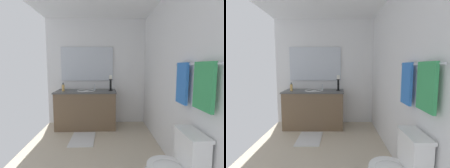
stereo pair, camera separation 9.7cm
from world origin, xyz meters
The scene contains 12 objects.
floor centered at (0.00, 0.00, -0.01)m, with size 3.06×2.32×0.02m, color beige.
wall_back centered at (0.00, 1.16, 1.23)m, with size 3.06×0.04×2.45m, color white.
wall_left centered at (-1.53, 0.00, 1.23)m, with size 0.04×2.32×2.45m, color white.
vanity_cabinet centered at (-1.21, -0.22, 0.41)m, with size 0.58×1.32×0.83m.
sink_basin centered at (-1.21, -0.22, 0.79)m, with size 0.40×0.40×0.24m.
mirror centered at (-1.49, -0.22, 1.42)m, with size 0.02×1.20×0.78m, color silver.
candle_holder_tall centered at (-1.20, 0.32, 1.01)m, with size 0.09×0.09×0.34m.
soap_bottle centered at (-1.16, -0.71, 0.90)m, with size 0.06×0.06×0.18m.
towel_bar centered at (0.74, 1.10, 1.38)m, with size 0.02×0.02×0.80m, color silver.
towel_near_vanity centered at (0.54, 1.08, 1.17)m, with size 0.23×0.03×0.46m, color blue.
towel_center centered at (0.94, 1.08, 1.19)m, with size 0.28×0.03×0.43m, color #389E59.
bath_mat centered at (-0.58, -0.22, 0.01)m, with size 0.60×0.44×0.02m, color silver.
Camera 1 is at (2.30, 0.24, 1.36)m, focal length 25.71 mm.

